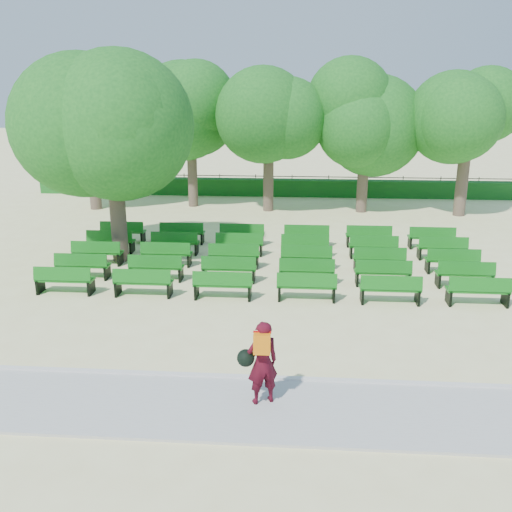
{
  "coord_description": "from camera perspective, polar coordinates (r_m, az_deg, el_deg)",
  "views": [
    {
      "loc": [
        1.39,
        -16.79,
        5.93
      ],
      "look_at": [
        0.19,
        -1.0,
        1.1
      ],
      "focal_mm": 40.0,
      "sensor_mm": 36.0,
      "label": 1
    }
  ],
  "objects": [
    {
      "name": "curb",
      "position": [
        12.15,
        -2.83,
        -12.0
      ],
      "size": [
        30.0,
        0.12,
        0.1
      ],
      "primitive_type": "cube",
      "color": "silver",
      "rests_on": "ground"
    },
    {
      "name": "person",
      "position": [
        10.86,
        0.52,
        -10.5
      ],
      "size": [
        0.83,
        0.61,
        1.66
      ],
      "rotation": [
        0.0,
        0.0,
        3.56
      ],
      "color": "#420916",
      "rests_on": "ground"
    },
    {
      "name": "hedge",
      "position": [
        31.3,
        1.76,
        6.87
      ],
      "size": [
        26.0,
        0.7,
        0.9
      ],
      "primitive_type": "cube",
      "color": "#185D1D",
      "rests_on": "ground"
    },
    {
      "name": "paving",
      "position": [
        11.17,
        -3.58,
        -14.93
      ],
      "size": [
        30.0,
        2.2,
        0.06
      ],
      "primitive_type": "cube",
      "color": "#B4B4AF",
      "rests_on": "ground"
    },
    {
      "name": "bench_array",
      "position": [
        19.0,
        1.44,
        -0.95
      ],
      "size": [
        1.72,
        0.65,
        1.06
      ],
      "rotation": [
        0.0,
        0.0,
        0.08
      ],
      "color": "#126816",
      "rests_on": "ground"
    },
    {
      "name": "tree_line",
      "position": [
        27.47,
        1.36,
        4.49
      ],
      "size": [
        21.8,
        6.8,
        7.04
      ],
      "primitive_type": null,
      "color": "#1E681E",
      "rests_on": "ground"
    },
    {
      "name": "ground",
      "position": [
        17.86,
        -0.36,
        -2.43
      ],
      "size": [
        120.0,
        120.0,
        0.0
      ],
      "primitive_type": "plane",
      "color": "#F1E8A0"
    },
    {
      "name": "tree_among",
      "position": [
        19.59,
        -14.24,
        12.54
      ],
      "size": [
        4.79,
        4.79,
        6.77
      ],
      "color": "brown",
      "rests_on": "ground"
    },
    {
      "name": "fence",
      "position": [
        31.78,
        1.78,
        6.19
      ],
      "size": [
        26.0,
        0.1,
        1.02
      ],
      "primitive_type": null,
      "color": "black",
      "rests_on": "ground"
    }
  ]
}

